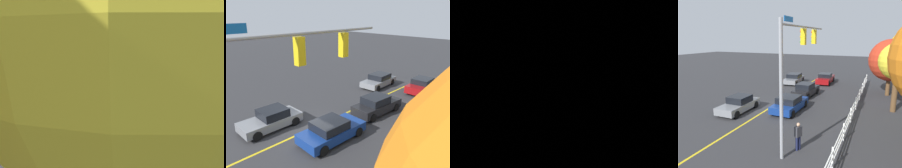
# 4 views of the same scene
# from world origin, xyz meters

# --- Properties ---
(ground_plane) EXTENTS (120.00, 120.00, 0.00)m
(ground_plane) POSITION_xyz_m (0.00, 0.00, 0.00)
(ground_plane) COLOR #2D2D30
(lane_center_stripe) EXTENTS (28.00, 0.16, 0.01)m
(lane_center_stripe) POSITION_xyz_m (-4.00, 0.00, 0.00)
(lane_center_stripe) COLOR gold
(lane_center_stripe) RESTS_ON ground_plane
(signal_assembly) EXTENTS (7.42, 0.38, 7.53)m
(signal_assembly) POSITION_xyz_m (4.86, 4.67, 5.28)
(signal_assembly) COLOR gray
(signal_assembly) RESTS_ON ground_plane
(car_0) EXTENTS (4.42, 2.11, 1.38)m
(car_0) POSITION_xyz_m (-0.27, 2.00, 0.66)
(car_0) COLOR navy
(car_0) RESTS_ON ground_plane
(car_1) EXTENTS (4.23, 1.92, 1.39)m
(car_1) POSITION_xyz_m (1.65, -2.08, 0.66)
(car_1) COLOR slate
(car_1) RESTS_ON ground_plane
(car_2) EXTENTS (4.56, 2.00, 1.44)m
(car_2) POSITION_xyz_m (-13.00, 2.05, 0.69)
(car_2) COLOR maroon
(car_2) RESTS_ON ground_plane
(car_3) EXTENTS (4.47, 2.17, 1.36)m
(car_3) POSITION_xyz_m (-11.27, -2.13, 0.66)
(car_3) COLOR slate
(car_3) RESTS_ON ground_plane
(car_4) EXTENTS (4.37, 2.04, 1.47)m
(car_4) POSITION_xyz_m (-5.53, 1.69, 0.70)
(car_4) COLOR black
(car_4) RESTS_ON ground_plane
(pedestrian) EXTENTS (0.47, 0.40, 1.69)m
(pedestrian) POSITION_xyz_m (5.77, 5.17, 0.93)
(pedestrian) COLOR #191E3F
(pedestrian) RESTS_ON ground_plane
(white_rail_fence) EXTENTS (26.10, 0.10, 1.15)m
(white_rail_fence) POSITION_xyz_m (-3.00, 7.40, 0.60)
(white_rail_fence) COLOR white
(white_rail_fence) RESTS_ON ground_plane
(tree_1) EXTENTS (4.61, 4.61, 6.30)m
(tree_1) POSITION_xyz_m (-9.42, 10.10, 3.98)
(tree_1) COLOR brown
(tree_1) RESTS_ON ground_plane
(tree_2) EXTENTS (3.19, 3.19, 6.07)m
(tree_2) POSITION_xyz_m (-3.70, 10.51, 4.42)
(tree_2) COLOR brown
(tree_2) RESTS_ON ground_plane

